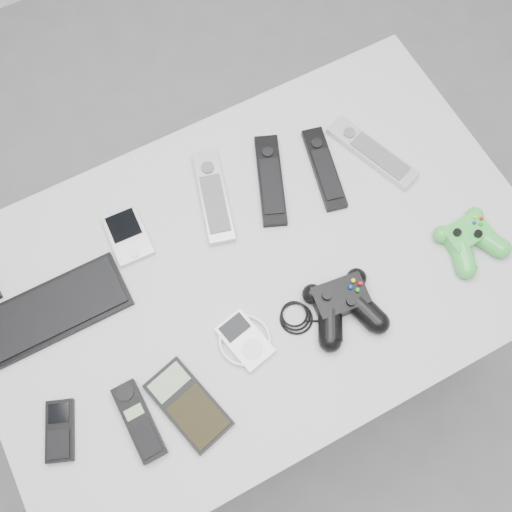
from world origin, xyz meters
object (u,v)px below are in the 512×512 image
remote_silver_a (213,196)px  desk (256,278)px  remote_black_a (324,168)px  controller_black (343,304)px  mp3_player (245,340)px  calculator (188,405)px  mobile_phone (60,431)px  pda_keyboard (55,309)px  remote_black_b (270,180)px  remote_silver_b (372,152)px  controller_green (470,238)px  pda (128,236)px  cordless_handset (139,421)px

remote_silver_a → desk: bearing=-72.1°
remote_black_a → controller_black: 0.30m
desk → mp3_player: size_ratio=10.44×
remote_black_a → controller_black: (-0.12, -0.28, 0.01)m
remote_black_a → calculator: size_ratio=1.18×
mobile_phone → mp3_player: size_ratio=1.01×
pda_keyboard → remote_black_b: size_ratio=1.35×
desk → remote_silver_b: 0.36m
controller_black → controller_green: 0.29m
pda_keyboard → remote_black_b: remote_black_b is taller
remote_silver_b → calculator: bearing=-173.0°
pda_keyboard → remote_silver_a: (0.38, 0.07, 0.00)m
pda_keyboard → remote_silver_a: 0.38m
pda_keyboard → calculator: same height
pda → cordless_handset: 0.36m
controller_black → controller_green: size_ratio=1.82×
remote_silver_a → remote_black_b: (0.12, -0.02, -0.00)m
desk → remote_black_a: 0.27m
remote_black_a → remote_silver_b: 0.11m
remote_black_b → mobile_phone: size_ratio=1.92×
cordless_handset → controller_black: size_ratio=0.60×
pda → remote_silver_a: (0.19, -0.00, 0.00)m
remote_black_a → calculator: (-0.46, -0.30, -0.00)m
mobile_phone → calculator: bearing=4.7°
remote_black_b → controller_green: controller_green is taller
mp3_player → desk: bearing=42.3°
remote_black_a → remote_silver_a: bearing=-178.3°
cordless_handset → calculator: size_ratio=0.89×
remote_black_b → mobile_phone: bearing=-132.3°
remote_black_b → cordless_handset: (-0.44, -0.32, 0.00)m
remote_silver_a → mobile_phone: size_ratio=1.94×
pda_keyboard → controller_black: size_ratio=1.16×
pda_keyboard → controller_black: bearing=-27.2°
cordless_handset → mp3_player: cordless_handset is taller
remote_silver_b → controller_black: controller_black is taller
pda → controller_black: bearing=-44.2°
desk → pda_keyboard: 0.40m
calculator → mp3_player: bearing=6.9°
desk → remote_silver_b: remote_silver_b is taller
remote_silver_b → controller_green: controller_green is taller
remote_silver_b → cordless_handset: bearing=-177.3°
desk → pda: size_ratio=9.85×
cordless_handset → controller_green: controller_green is taller
remote_silver_a → cordless_handset: same height
remote_silver_b → cordless_handset: cordless_handset is taller
pda → cordless_handset: cordless_handset is taller
desk → remote_silver_b: (0.34, 0.11, 0.08)m
remote_black_b → remote_silver_b: size_ratio=0.98×
desk → remote_black_a: size_ratio=5.78×
mp3_player → mobile_phone: bearing=166.5°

